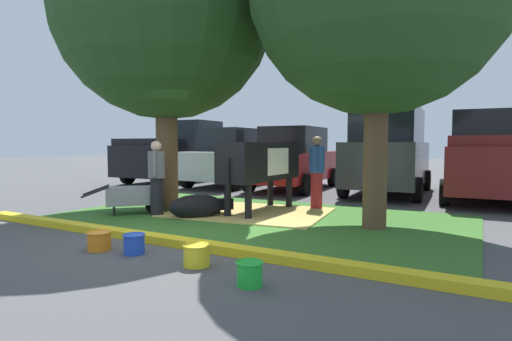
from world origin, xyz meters
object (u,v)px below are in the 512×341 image
object	(u,v)px
calf_lying	(198,207)
pickup_truck_maroon	(489,157)
bucket_orange	(99,240)
sedan_blue	(294,159)
bucket_green	(250,273)
cow_holstein	(263,162)
suv_dark_grey	(389,151)
pickup_truck_black	(180,153)
person_handler	(157,176)
wheelbarrow	(130,196)
person_visitor_near	(317,170)
sedan_silver	(232,158)
bucket_blue	(134,243)
bucket_yellow	(197,254)
shade_tree_left	(165,10)

from	to	relation	value
calf_lying	pickup_truck_maroon	distance (m)	7.99
bucket_orange	sedan_blue	bearing A→B (deg)	95.15
bucket_green	sedan_blue	distance (m)	9.20
cow_holstein	suv_dark_grey	world-z (taller)	suv_dark_grey
pickup_truck_black	pickup_truck_maroon	distance (m)	10.66
person_handler	wheelbarrow	distance (m)	0.78
person_visitor_near	suv_dark_grey	xyz separation A→B (m)	(0.80, 3.83, 0.38)
cow_holstein	pickup_truck_black	bearing A→B (deg)	142.29
bucket_orange	bucket_green	bearing A→B (deg)	-4.84
cow_holstein	person_visitor_near	size ratio (longest dim) A/B	1.91
sedan_silver	bucket_blue	bearing A→B (deg)	-65.76
pickup_truck_black	person_visitor_near	bearing A→B (deg)	-29.25
person_handler	bucket_yellow	distance (m)	3.68
suv_dark_grey	pickup_truck_maroon	xyz separation A→B (m)	(2.57, 0.17, -0.16)
bucket_green	wheelbarrow	bearing A→B (deg)	150.12
wheelbarrow	sedan_blue	bearing A→B (deg)	80.40
cow_holstein	bucket_orange	distance (m)	4.03
bucket_blue	sedan_silver	world-z (taller)	sedan_silver
person_visitor_near	suv_dark_grey	size ratio (longest dim) A/B	0.35
shade_tree_left	calf_lying	xyz separation A→B (m)	(1.26, -0.53, -4.15)
suv_dark_grey	pickup_truck_maroon	bearing A→B (deg)	3.87
sedan_blue	pickup_truck_maroon	world-z (taller)	pickup_truck_maroon
pickup_truck_black	sedan_blue	size ratio (longest dim) A/B	1.23
sedan_blue	pickup_truck_maroon	distance (m)	5.54
bucket_blue	pickup_truck_maroon	xyz separation A→B (m)	(4.21, 8.64, 0.97)
bucket_blue	bucket_yellow	world-z (taller)	bucket_blue
pickup_truck_black	sedan_blue	xyz separation A→B (m)	(5.14, -0.49, -0.13)
person_handler	bucket_green	distance (m)	4.57
pickup_truck_black	pickup_truck_maroon	xyz separation A→B (m)	(10.66, -0.08, 0.00)
bucket_blue	sedan_blue	bearing A→B (deg)	99.07
wheelbarrow	pickup_truck_maroon	bearing A→B (deg)	44.68
person_handler	pickup_truck_maroon	size ratio (longest dim) A/B	0.28
bucket_yellow	suv_dark_grey	size ratio (longest dim) A/B	0.07
bucket_green	sedan_blue	size ratio (longest dim) A/B	0.07
cow_holstein	pickup_truck_black	size ratio (longest dim) A/B	0.57
wheelbarrow	bucket_yellow	world-z (taller)	wheelbarrow
person_handler	sedan_silver	xyz separation A→B (m)	(-2.01, 5.98, 0.16)
person_handler	suv_dark_grey	bearing A→B (deg)	61.58
shade_tree_left	pickup_truck_black	xyz separation A→B (m)	(-4.37, 5.70, -3.27)
sedan_blue	suv_dark_grey	distance (m)	2.97
bucket_green	sedan_silver	world-z (taller)	sedan_silver
wheelbarrow	person_visitor_near	bearing A→B (deg)	37.94
cow_holstein	bucket_yellow	bearing A→B (deg)	-73.43
pickup_truck_black	suv_dark_grey	bearing A→B (deg)	-1.82
cow_holstein	bucket_blue	distance (m)	3.90
person_visitor_near	bucket_blue	distance (m)	4.77
shade_tree_left	calf_lying	size ratio (longest dim) A/B	5.53
wheelbarrow	bucket_blue	size ratio (longest dim) A/B	4.56
cow_holstein	bucket_orange	xyz separation A→B (m)	(-0.50, -3.88, -0.96)
bucket_yellow	bucket_orange	bearing A→B (deg)	-177.31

